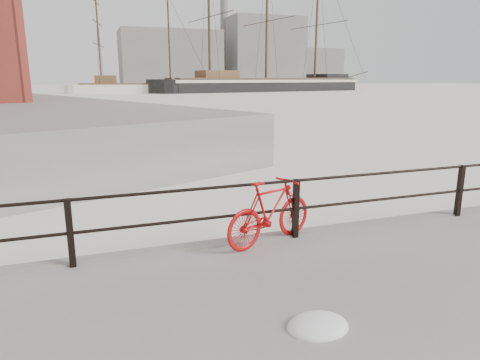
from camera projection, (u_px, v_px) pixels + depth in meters
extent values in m
plane|color=white|center=(448.00, 230.00, 8.56)|extent=(400.00, 400.00, 0.00)
imported|color=#B20B0D|center=(270.00, 212.00, 6.84)|extent=(1.75, 0.86, 1.06)
ellipsoid|color=white|center=(318.00, 317.00, 4.57)|extent=(0.69, 0.54, 0.25)
cube|color=gray|center=(170.00, 59.00, 141.41)|extent=(32.00, 18.00, 18.00)
cube|color=gray|center=(262.00, 53.00, 156.55)|extent=(26.00, 20.00, 24.00)
cube|color=gray|center=(311.00, 68.00, 169.69)|extent=(20.00, 16.00, 14.00)
cylinder|color=gray|center=(224.00, 24.00, 154.64)|extent=(2.80, 2.80, 44.00)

